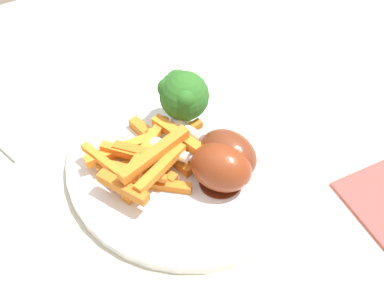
{
  "coord_description": "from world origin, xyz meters",
  "views": [
    {
      "loc": [
        0.16,
        0.37,
        1.19
      ],
      "look_at": [
        -0.03,
        0.03,
        0.75
      ],
      "focal_mm": 49.1,
      "sensor_mm": 36.0,
      "label": 1
    }
  ],
  "objects_px": {
    "dining_table": "(162,200)",
    "chicken_drumstick_near": "(225,152)",
    "dinner_plate": "(192,159)",
    "carrot_fries_pile": "(148,158)",
    "chicken_drumstick_far": "(217,166)",
    "broccoli_floret_front": "(182,94)"
  },
  "relations": [
    {
      "from": "dining_table",
      "to": "chicken_drumstick_near",
      "type": "distance_m",
      "value": 0.16
    },
    {
      "from": "dinner_plate",
      "to": "carrot_fries_pile",
      "type": "xyz_separation_m",
      "value": [
        0.05,
        -0.01,
        0.02
      ]
    },
    {
      "from": "chicken_drumstick_far",
      "to": "chicken_drumstick_near",
      "type": "bearing_deg",
      "value": -143.94
    },
    {
      "from": "chicken_drumstick_far",
      "to": "dining_table",
      "type": "bearing_deg",
      "value": -66.31
    },
    {
      "from": "broccoli_floret_front",
      "to": "chicken_drumstick_far",
      "type": "distance_m",
      "value": 0.1
    },
    {
      "from": "carrot_fries_pile",
      "to": "dining_table",
      "type": "bearing_deg",
      "value": -132.97
    },
    {
      "from": "dining_table",
      "to": "broccoli_floret_front",
      "type": "distance_m",
      "value": 0.16
    },
    {
      "from": "dinner_plate",
      "to": "broccoli_floret_front",
      "type": "relative_size",
      "value": 3.75
    },
    {
      "from": "dining_table",
      "to": "chicken_drumstick_far",
      "type": "height_order",
      "value": "chicken_drumstick_far"
    },
    {
      "from": "dining_table",
      "to": "carrot_fries_pile",
      "type": "distance_m",
      "value": 0.13
    },
    {
      "from": "dining_table",
      "to": "carrot_fries_pile",
      "type": "xyz_separation_m",
      "value": [
        0.02,
        0.03,
        0.13
      ]
    },
    {
      "from": "chicken_drumstick_near",
      "to": "dinner_plate",
      "type": "bearing_deg",
      "value": -52.89
    },
    {
      "from": "dinner_plate",
      "to": "chicken_drumstick_near",
      "type": "height_order",
      "value": "chicken_drumstick_near"
    },
    {
      "from": "carrot_fries_pile",
      "to": "chicken_drumstick_far",
      "type": "distance_m",
      "value": 0.08
    },
    {
      "from": "dinner_plate",
      "to": "dining_table",
      "type": "bearing_deg",
      "value": -50.36
    },
    {
      "from": "broccoli_floret_front",
      "to": "dinner_plate",
      "type": "bearing_deg",
      "value": 73.92
    },
    {
      "from": "chicken_drumstick_far",
      "to": "broccoli_floret_front",
      "type": "bearing_deg",
      "value": -94.64
    },
    {
      "from": "dinner_plate",
      "to": "broccoli_floret_front",
      "type": "bearing_deg",
      "value": -106.08
    },
    {
      "from": "broccoli_floret_front",
      "to": "chicken_drumstick_far",
      "type": "xyz_separation_m",
      "value": [
        0.01,
        0.09,
        -0.02
      ]
    },
    {
      "from": "broccoli_floret_front",
      "to": "carrot_fries_pile",
      "type": "xyz_separation_m",
      "value": [
        0.07,
        0.04,
        -0.03
      ]
    },
    {
      "from": "carrot_fries_pile",
      "to": "chicken_drumstick_far",
      "type": "xyz_separation_m",
      "value": [
        -0.06,
        0.05,
        0.01
      ]
    },
    {
      "from": "carrot_fries_pile",
      "to": "chicken_drumstick_near",
      "type": "bearing_deg",
      "value": 153.11
    }
  ]
}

